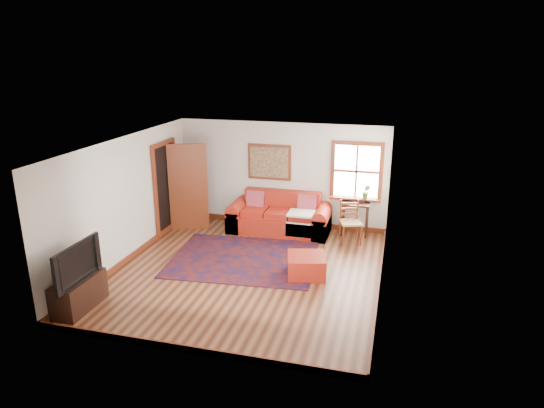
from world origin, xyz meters
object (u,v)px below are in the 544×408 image
(red_ottoman, at_px, (306,266))
(side_table, at_px, (355,208))
(red_leather_sofa, at_px, (280,219))
(ladder_back_chair, at_px, (350,220))
(media_cabinet, at_px, (79,293))

(red_ottoman, bearing_deg, side_table, 60.88)
(red_leather_sofa, relative_size, ladder_back_chair, 2.48)
(red_ottoman, height_order, ladder_back_chair, ladder_back_chair)
(ladder_back_chair, xyz_separation_m, media_cabinet, (-3.99, -4.07, -0.24))
(red_leather_sofa, height_order, side_table, red_leather_sofa)
(red_leather_sofa, xyz_separation_m, media_cabinet, (-2.33, -4.32, -0.03))
(red_leather_sofa, height_order, media_cabinet, red_leather_sofa)
(red_leather_sofa, bearing_deg, media_cabinet, -118.34)
(red_leather_sofa, distance_m, red_ottoman, 2.41)
(red_ottoman, distance_m, media_cabinet, 4.02)
(media_cabinet, bearing_deg, red_leather_sofa, 61.66)
(red_ottoman, distance_m, ladder_back_chair, 2.03)
(red_leather_sofa, bearing_deg, side_table, 7.76)
(side_table, height_order, ladder_back_chair, ladder_back_chair)
(red_ottoman, relative_size, media_cabinet, 0.71)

